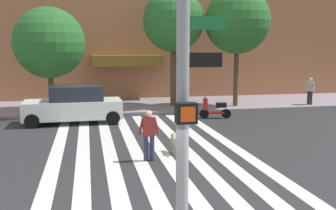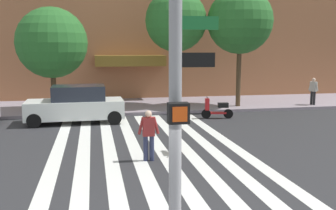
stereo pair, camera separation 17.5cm
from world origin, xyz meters
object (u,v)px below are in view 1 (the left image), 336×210
at_px(pedestrian_bystander, 310,89).
at_px(pedestrian_dog_walker, 149,133).
at_px(dog_on_leash, 175,141).
at_px(parked_car_behind_first, 74,105).
at_px(street_tree_middle, 173,21).
at_px(street_tree_nearest, 49,43).
at_px(street_tree_further, 237,21).
at_px(parked_scooter, 215,109).
at_px(traffic_light_pole, 184,55).

bearing_deg(pedestrian_bystander, pedestrian_dog_walker, -140.66).
bearing_deg(dog_on_leash, parked_car_behind_first, 119.36).
xyz_separation_m(parked_car_behind_first, street_tree_middle, (5.71, 3.68, 4.27)).
height_order(street_tree_nearest, dog_on_leash, street_tree_nearest).
bearing_deg(street_tree_further, street_tree_nearest, 178.40).
bearing_deg(dog_on_leash, pedestrian_dog_walker, -145.48).
xyz_separation_m(dog_on_leash, pedestrian_bystander, (10.43, 8.68, 0.63)).
bearing_deg(parked_scooter, dog_on_leash, -119.77).
xyz_separation_m(parked_car_behind_first, dog_on_leash, (3.56, -6.33, -0.43)).
bearing_deg(street_tree_further, traffic_light_pole, -113.79).
relative_size(parked_car_behind_first, street_tree_middle, 0.68).
bearing_deg(traffic_light_pole, street_tree_middle, 77.98).
xyz_separation_m(street_tree_middle, pedestrian_bystander, (8.28, -1.32, -4.06)).
height_order(traffic_light_pole, dog_on_leash, traffic_light_pole).
bearing_deg(street_tree_middle, street_tree_nearest, -174.85).
bearing_deg(street_tree_middle, street_tree_further, -14.45).
bearing_deg(street_tree_nearest, pedestrian_bystander, -2.59).
distance_m(parked_car_behind_first, street_tree_further, 10.60).
bearing_deg(parked_car_behind_first, pedestrian_dog_walker, -70.16).
relative_size(parked_scooter, street_tree_middle, 0.24).
xyz_separation_m(pedestrian_dog_walker, pedestrian_bystander, (11.45, 9.39, 0.15)).
distance_m(parked_scooter, street_tree_further, 5.95).
bearing_deg(parked_scooter, street_tree_nearest, 158.68).
relative_size(street_tree_further, dog_on_leash, 7.15).
bearing_deg(parked_car_behind_first, pedestrian_bystander, 9.55).
height_order(parked_car_behind_first, street_tree_middle, street_tree_middle).
height_order(street_tree_middle, pedestrian_bystander, street_tree_middle).
distance_m(traffic_light_pole, parked_car_behind_first, 14.34).
height_order(traffic_light_pole, street_tree_further, street_tree_further).
relative_size(street_tree_middle, street_tree_further, 0.99).
bearing_deg(traffic_light_pole, parked_car_behind_first, 97.97).
distance_m(street_tree_middle, pedestrian_bystander, 9.32).
xyz_separation_m(parked_scooter, pedestrian_bystander, (6.93, 2.57, 0.60)).
distance_m(traffic_light_pole, dog_on_leash, 8.38).
height_order(street_tree_middle, pedestrian_dog_walker, street_tree_middle).
xyz_separation_m(street_tree_further, pedestrian_bystander, (4.67, -0.39, -4.05)).
bearing_deg(dog_on_leash, street_tree_nearest, 117.42).
bearing_deg(parked_scooter, traffic_light_pole, -110.38).
bearing_deg(pedestrian_bystander, dog_on_leash, -140.22).
distance_m(dog_on_leash, pedestrian_bystander, 13.58).
bearing_deg(parked_car_behind_first, parked_scooter, -1.78).
bearing_deg(street_tree_further, dog_on_leash, -122.37).
distance_m(parked_car_behind_first, dog_on_leash, 7.28).
height_order(parked_car_behind_first, parked_scooter, parked_car_behind_first).
bearing_deg(parked_car_behind_first, dog_on_leash, -60.64).
relative_size(traffic_light_pole, street_tree_middle, 0.85).
xyz_separation_m(street_tree_middle, pedestrian_dog_walker, (-3.17, -10.71, -4.21)).
height_order(street_tree_nearest, street_tree_further, street_tree_further).
distance_m(street_tree_nearest, street_tree_further, 10.70).
bearing_deg(dog_on_leash, pedestrian_bystander, 39.78).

